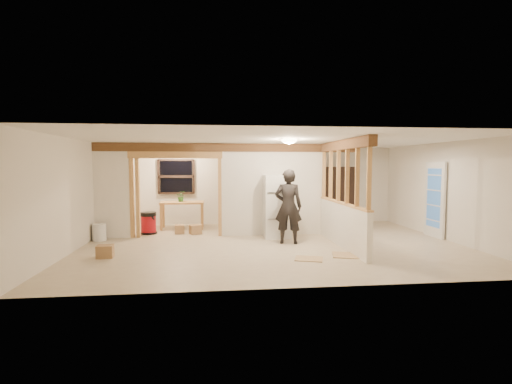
{
  "coord_description": "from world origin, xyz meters",
  "views": [
    {
      "loc": [
        -1.37,
        -8.79,
        1.91
      ],
      "look_at": [
        -0.35,
        0.4,
        1.24
      ],
      "focal_mm": 26.0,
      "sensor_mm": 36.0,
      "label": 1
    }
  ],
  "objects": [
    {
      "name": "bookshelf",
      "position": [
        2.71,
        3.03,
        0.93
      ],
      "size": [
        0.93,
        0.31,
        1.86
      ],
      "primitive_type": "cube",
      "color": "black",
      "rests_on": "floor"
    },
    {
      "name": "refrigerator",
      "position": [
        0.24,
        0.81,
        0.83
      ],
      "size": [
        0.68,
        0.66,
        1.65
      ],
      "primitive_type": "cube",
      "color": "silver",
      "rests_on": "floor"
    },
    {
      "name": "box_front",
      "position": [
        -3.65,
        -0.95,
        0.13
      ],
      "size": [
        0.34,
        0.29,
        0.26
      ],
      "primitive_type": "cube",
      "rotation": [
        0.0,
        0.0,
        0.08
      ],
      "color": "#A77D51",
      "rests_on": "floor"
    },
    {
      "name": "ceiling_dome_main",
      "position": [
        0.3,
        -0.5,
        2.48
      ],
      "size": [
        0.36,
        0.36,
        0.16
      ],
      "primitive_type": "ellipsoid",
      "color": "#FFEABF",
      "rests_on": "ceiling"
    },
    {
      "name": "wall_front",
      "position": [
        0.0,
        -3.25,
        1.25
      ],
      "size": [
        9.0,
        0.01,
        2.5
      ],
      "primitive_type": "cube",
      "color": "silver",
      "rests_on": "floor"
    },
    {
      "name": "floor",
      "position": [
        0.0,
        0.0,
        -0.01
      ],
      "size": [
        9.0,
        6.5,
        0.01
      ],
      "primitive_type": "cube",
      "color": "beige",
      "rests_on": "ground"
    },
    {
      "name": "doorway_frame",
      "position": [
        -2.4,
        1.2,
        1.1
      ],
      "size": [
        2.46,
        0.14,
        2.2
      ],
      "primitive_type": "cube",
      "color": "tan",
      "rests_on": "floor"
    },
    {
      "name": "wall_back",
      "position": [
        0.0,
        3.25,
        1.25
      ],
      "size": [
        9.0,
        0.01,
        2.5
      ],
      "primitive_type": "cube",
      "color": "silver",
      "rests_on": "floor"
    },
    {
      "name": "french_door",
      "position": [
        4.42,
        0.4,
        1.0
      ],
      "size": [
        0.12,
        0.86,
        2.0
      ],
      "primitive_type": "cube",
      "color": "white",
      "rests_on": "floor"
    },
    {
      "name": "work_table",
      "position": [
        -2.36,
        2.47,
        0.41
      ],
      "size": [
        1.31,
        0.67,
        0.81
      ],
      "primitive_type": "cube",
      "rotation": [
        0.0,
        0.0,
        0.02
      ],
      "color": "tan",
      "rests_on": "floor"
    },
    {
      "name": "header_beam_right",
      "position": [
        1.6,
        -0.4,
        2.38
      ],
      "size": [
        0.18,
        3.3,
        0.22
      ],
      "primitive_type": "cube",
      "color": "brown",
      "rests_on": "ceiling"
    },
    {
      "name": "wall_left",
      "position": [
        -4.5,
        0.0,
        1.25
      ],
      "size": [
        0.01,
        6.5,
        2.5
      ],
      "primitive_type": "cube",
      "color": "silver",
      "rests_on": "floor"
    },
    {
      "name": "partition_left_stub",
      "position": [
        -4.05,
        1.2,
        1.25
      ],
      "size": [
        0.9,
        0.12,
        2.5
      ],
      "primitive_type": "cube",
      "color": "white",
      "rests_on": "floor"
    },
    {
      "name": "ceiling",
      "position": [
        0.0,
        0.0,
        2.5
      ],
      "size": [
        9.0,
        6.5,
        0.01
      ],
      "primitive_type": "cube",
      "color": "white"
    },
    {
      "name": "box_util_b",
      "position": [
        -2.38,
        1.65,
        0.12
      ],
      "size": [
        0.29,
        0.29,
        0.24
      ],
      "primitive_type": "cube",
      "rotation": [
        0.0,
        0.0,
        0.1
      ],
      "color": "#A77D51",
      "rests_on": "floor"
    },
    {
      "name": "hanging_bulb",
      "position": [
        -2.0,
        1.6,
        2.18
      ],
      "size": [
        0.07,
        0.07,
        0.07
      ],
      "primitive_type": "ellipsoid",
      "color": "#FFD88C",
      "rests_on": "ceiling"
    },
    {
      "name": "woman",
      "position": [
        0.39,
        0.02,
        0.91
      ],
      "size": [
        0.75,
        0.59,
        1.82
      ],
      "primitive_type": "imported",
      "rotation": [
        0.0,
        0.0,
        2.88
      ],
      "color": "black",
      "rests_on": "floor"
    },
    {
      "name": "box_util_a",
      "position": [
        -1.93,
        1.53,
        0.13
      ],
      "size": [
        0.38,
        0.35,
        0.26
      ],
      "primitive_type": "cube",
      "rotation": [
        0.0,
        0.0,
        0.4
      ],
      "color": "#A77D51",
      "rests_on": "floor"
    },
    {
      "name": "stud_partition",
      "position": [
        1.6,
        -0.4,
        1.66
      ],
      "size": [
        0.14,
        3.2,
        1.32
      ],
      "primitive_type": "cube",
      "color": "tan",
      "rests_on": "pony_wall"
    },
    {
      "name": "wall_right",
      "position": [
        4.5,
        0.0,
        1.25
      ],
      "size": [
        0.01,
        6.5,
        2.5
      ],
      "primitive_type": "cube",
      "color": "silver",
      "rests_on": "floor"
    },
    {
      "name": "shop_vac",
      "position": [
        -3.23,
        1.69,
        0.31
      ],
      "size": [
        0.59,
        0.59,
        0.61
      ],
      "primitive_type": "cylinder",
      "rotation": [
        0.0,
        0.0,
        -0.31
      ],
      "color": "maroon",
      "rests_on": "floor"
    },
    {
      "name": "window_back",
      "position": [
        -2.6,
        3.17,
        1.55
      ],
      "size": [
        1.12,
        0.1,
        1.1
      ],
      "primitive_type": "cube",
      "color": "black",
      "rests_on": "wall_back"
    },
    {
      "name": "floor_panel_far",
      "position": [
        0.52,
        -1.54,
        0.01
      ],
      "size": [
        0.66,
        0.59,
        0.02
      ],
      "primitive_type": "cube",
      "rotation": [
        0.0,
        0.0,
        -0.31
      ],
      "color": "tan",
      "rests_on": "floor"
    },
    {
      "name": "potted_plant",
      "position": [
        -2.39,
        2.51,
        0.98
      ],
      "size": [
        0.32,
        0.28,
        0.32
      ],
      "primitive_type": "imported",
      "rotation": [
        0.0,
        0.0,
        -0.11
      ],
      "color": "#21541F",
      "rests_on": "work_table"
    },
    {
      "name": "header_beam_back",
      "position": [
        -1.0,
        1.2,
        2.38
      ],
      "size": [
        7.0,
        0.18,
        0.22
      ],
      "primitive_type": "cube",
      "color": "brown",
      "rests_on": "ceiling"
    },
    {
      "name": "ceiling_dome_util",
      "position": [
        -2.5,
        2.3,
        2.48
      ],
      "size": [
        0.32,
        0.32,
        0.14
      ],
      "primitive_type": "ellipsoid",
      "color": "#FFEABF",
      "rests_on": "ceiling"
    },
    {
      "name": "partition_center",
      "position": [
        0.2,
        1.2,
        1.25
      ],
      "size": [
        2.8,
        0.12,
        2.5
      ],
      "primitive_type": "cube",
      "color": "white",
      "rests_on": "floor"
    },
    {
      "name": "pony_wall",
      "position": [
        1.6,
        -0.4,
        0.5
      ],
      "size": [
        0.12,
        3.2,
        1.0
      ],
      "primitive_type": "cube",
      "color": "white",
      "rests_on": "floor"
    },
    {
      "name": "bucket",
      "position": [
        -4.3,
        0.86,
        0.21
      ],
      "size": [
        0.4,
        0.4,
        0.43
      ],
      "primitive_type": "cylinder",
      "rotation": [
        0.0,
        0.0,
        0.21
      ],
      "color": "white",
      "rests_on": "floor"
    },
    {
      "name": "floor_panel_near",
      "position": [
        1.36,
        -1.33,
        0.01
      ],
      "size": [
        0.66,
        0.66,
        0.02
      ],
      "primitive_type": "cube",
      "rotation": [
        0.0,
        0.0,
        -0.27
      ],
      "color": "tan",
      "rests_on": "floor"
    }
  ]
}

